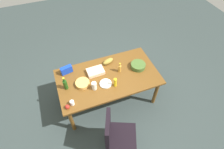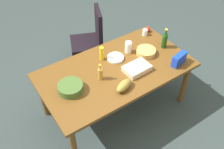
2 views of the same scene
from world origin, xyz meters
name	(u,v)px [view 1 (image 1 of 2)]	position (x,y,z in m)	size (l,w,h in m)	color
ground_plane	(109,98)	(0.00, 0.00, 0.00)	(10.00, 10.00, 0.00)	#323D3C
conference_table	(108,79)	(0.00, 0.00, 0.67)	(1.92, 1.05, 0.75)	brown
office_chair	(118,138)	(0.20, 1.04, 0.38)	(0.63, 0.63, 1.00)	gray
apple_red	(67,107)	(0.86, 0.41, 0.78)	(0.08, 0.08, 0.08)	#AF241B
sheet_cake	(96,71)	(0.19, -0.17, 0.78)	(0.32, 0.22, 0.07)	beige
salad_bowl	(138,66)	(-0.64, -0.01, 0.79)	(0.29, 0.29, 0.09)	#436129
dressing_bottle	(120,68)	(-0.25, -0.04, 0.83)	(0.07, 0.07, 0.22)	#C18B34
chip_bowl	(83,83)	(0.50, 0.02, 0.78)	(0.26, 0.26, 0.07)	#E3AA52
chip_bag_blue	(66,70)	(0.71, -0.37, 0.82)	(0.22, 0.08, 0.15)	#153DC0
mustard_bottle	(115,82)	(-0.05, 0.25, 0.84)	(0.06, 0.06, 0.19)	yellow
paper_plate_stack	(106,84)	(0.10, 0.16, 0.76)	(0.22, 0.22, 0.03)	white
paper_cup	(72,103)	(0.76, 0.37, 0.79)	(0.07, 0.07, 0.09)	white
bread_loaf	(108,61)	(-0.12, -0.33, 0.80)	(0.24, 0.11, 0.10)	olive
wine_bottle	(65,85)	(0.79, 0.00, 0.86)	(0.08, 0.08, 0.29)	#1C4713
mayo_jar	(94,86)	(0.32, 0.18, 0.83)	(0.09, 0.09, 0.16)	white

